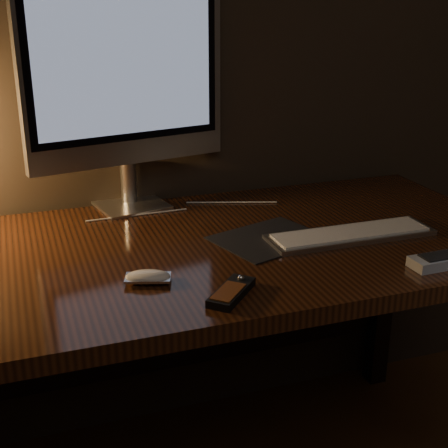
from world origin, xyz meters
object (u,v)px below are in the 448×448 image
object	(u,v)px
media_remote	(231,292)
monitor	(126,82)
desk	(192,282)
mouse	(148,278)
keyboard	(350,234)

from	to	relation	value
media_remote	monitor	bearing A→B (deg)	50.54
desk	monitor	bearing A→B (deg)	110.29
monitor	media_remote	world-z (taller)	monitor
desk	mouse	xyz separation A→B (m)	(-0.16, -0.23, 0.14)
mouse	media_remote	bearing A→B (deg)	-21.52
keyboard	mouse	world-z (taller)	mouse
keyboard	mouse	xyz separation A→B (m)	(-0.52, -0.09, 0.00)
monitor	mouse	world-z (taller)	monitor
desk	keyboard	distance (m)	0.41
desk	mouse	size ratio (longest dim) A/B	17.03
monitor	desk	bearing A→B (deg)	-81.38
mouse	media_remote	distance (m)	0.18
keyboard	monitor	bearing A→B (deg)	139.04
keyboard	desk	bearing A→B (deg)	158.72
mouse	keyboard	bearing A→B (deg)	27.13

